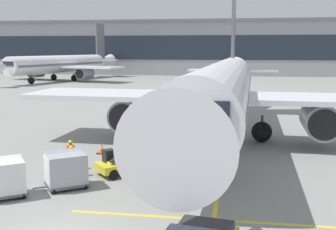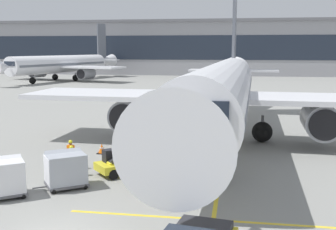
{
  "view_description": "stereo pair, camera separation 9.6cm",
  "coord_description": "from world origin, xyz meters",
  "views": [
    {
      "loc": [
        6.59,
        -14.33,
        7.1
      ],
      "look_at": [
        2.77,
        9.63,
        3.28
      ],
      "focal_mm": 45.34,
      "sensor_mm": 36.0,
      "label": 1
    },
    {
      "loc": [
        6.68,
        -14.32,
        7.1
      ],
      "look_at": [
        2.77,
        9.63,
        3.28
      ],
      "focal_mm": 45.34,
      "sensor_mm": 36.0,
      "label": 2
    }
  ],
  "objects": [
    {
      "name": "terminal_building",
      "position": [
        7.6,
        106.11,
        7.24
      ],
      "size": [
        148.46,
        20.2,
        14.59
      ],
      "color": "#939399",
      "rests_on": "ground"
    },
    {
      "name": "baggage_cart_lead",
      "position": [
        -1.9,
        5.6,
        1.0
      ],
      "size": [
        2.68,
        2.47,
        1.91
      ],
      "color": "#515156",
      "rests_on": "ground"
    },
    {
      "name": "baggage_cart_second",
      "position": [
        -4.33,
        3.79,
        1.0
      ],
      "size": [
        2.68,
        2.47,
        1.91
      ],
      "color": "#515156",
      "rests_on": "ground"
    },
    {
      "name": "ground_crew_by_carts",
      "position": [
        -2.96,
        8.93,
        1.0
      ],
      "size": [
        0.56,
        0.33,
        1.74
      ],
      "color": "#333847",
      "rests_on": "ground"
    },
    {
      "name": "parked_airplane",
      "position": [
        5.62,
        17.51,
        3.96
      ],
      "size": [
        30.37,
        40.61,
        13.9
      ],
      "color": "white",
      "rests_on": "ground"
    },
    {
      "name": "apron_guidance_line_stop_bar",
      "position": [
        5.6,
        2.58,
        0.0
      ],
      "size": [
        12.0,
        0.2,
        0.01
      ],
      "color": "yellow",
      "rests_on": "ground"
    },
    {
      "name": "belt_loader",
      "position": [
        0.67,
        8.79,
        0.93
      ],
      "size": [
        4.6,
        4.33,
        3.48
      ],
      "color": "gold",
      "rests_on": "ground"
    },
    {
      "name": "safety_cone_wingtip",
      "position": [
        -1.66,
        17.06,
        0.31
      ],
      "size": [
        0.56,
        0.56,
        0.64
      ],
      "color": "black",
      "rests_on": "ground"
    },
    {
      "name": "safety_cone_engine_keepout",
      "position": [
        -2.33,
        12.78,
        0.33
      ],
      "size": [
        0.6,
        0.6,
        0.68
      ],
      "color": "black",
      "rests_on": "ground"
    },
    {
      "name": "ground_crew_by_loader",
      "position": [
        -2.36,
        7.56,
        1.0
      ],
      "size": [
        0.46,
        0.43,
        1.74
      ],
      "color": "black",
      "rests_on": "ground"
    },
    {
      "name": "distant_airplane",
      "position": [
        -31.39,
        74.53,
        3.59
      ],
      "size": [
        29.61,
        38.32,
        13.18
      ],
      "color": "white",
      "rests_on": "ground"
    },
    {
      "name": "ground_crew_marshaller",
      "position": [
        1.46,
        7.25,
        1.0
      ],
      "size": [
        0.26,
        0.57,
        1.74
      ],
      "color": "#333847",
      "rests_on": "ground"
    },
    {
      "name": "apron_guidance_line_lead_in",
      "position": [
        5.85,
        16.82,
        0.0
      ],
      "size": [
        0.2,
        110.0,
        0.01
      ],
      "color": "yellow",
      "rests_on": "ground"
    }
  ]
}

